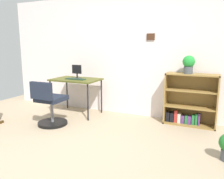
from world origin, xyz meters
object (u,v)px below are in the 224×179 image
object	(u,v)px
monitor	(77,72)
potted_plant_on_shelf	(189,64)
office_chair	(50,106)
bookshelf_low	(190,102)
keyboard	(75,79)
desk	(76,82)

from	to	relation	value
monitor	potted_plant_on_shelf	bearing A→B (deg)	5.22
office_chair	bookshelf_low	bearing A→B (deg)	26.17
monitor	potted_plant_on_shelf	distance (m)	2.15
keyboard	office_chair	distance (m)	0.81
keyboard	potted_plant_on_shelf	world-z (taller)	potted_plant_on_shelf
desk	potted_plant_on_shelf	xyz separation A→B (m)	(2.13, 0.24, 0.42)
keyboard	office_chair	world-z (taller)	office_chair
monitor	desk	bearing A→B (deg)	-87.66
desk	potted_plant_on_shelf	bearing A→B (deg)	6.43
keyboard	potted_plant_on_shelf	bearing A→B (deg)	8.67
potted_plant_on_shelf	bookshelf_low	bearing A→B (deg)	48.98
desk	potted_plant_on_shelf	distance (m)	2.18
monitor	office_chair	size ratio (longest dim) A/B	0.34
office_chair	potted_plant_on_shelf	distance (m)	2.51
desk	potted_plant_on_shelf	size ratio (longest dim) A/B	3.04
monitor	keyboard	xyz separation A→B (m)	(0.04, -0.12, -0.12)
office_chair	keyboard	bearing A→B (deg)	83.84
monitor	keyboard	size ratio (longest dim) A/B	0.67
bookshelf_low	monitor	bearing A→B (deg)	-173.36
office_chair	bookshelf_low	distance (m)	2.47
bookshelf_low	office_chair	bearing A→B (deg)	-153.83
monitor	office_chair	distance (m)	0.98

